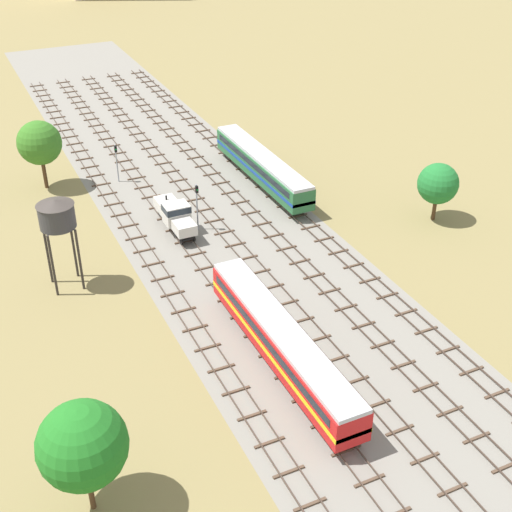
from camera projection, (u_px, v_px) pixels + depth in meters
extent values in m
plane|color=olive|center=(223.00, 231.00, 76.83)|extent=(480.00, 480.00, 0.00)
cube|color=gray|center=(223.00, 231.00, 76.83)|extent=(22.39, 176.00, 0.01)
cube|color=#47382D|center=(133.00, 244.00, 73.88)|extent=(0.07, 126.00, 0.15)
cube|color=#47382D|center=(146.00, 241.00, 74.40)|extent=(0.07, 126.00, 0.15)
cube|color=brown|center=(310.00, 505.00, 45.16)|extent=(2.40, 0.22, 0.14)
cube|color=brown|center=(289.00, 472.00, 47.49)|extent=(2.40, 0.22, 0.14)
cube|color=brown|center=(269.00, 442.00, 49.81)|extent=(2.40, 0.22, 0.14)
cube|color=brown|center=(252.00, 416.00, 52.13)|extent=(2.40, 0.22, 0.14)
cube|color=brown|center=(236.00, 391.00, 54.46)|extent=(2.40, 0.22, 0.14)
cube|color=brown|center=(221.00, 368.00, 56.78)|extent=(2.40, 0.22, 0.14)
cube|color=brown|center=(208.00, 348.00, 59.11)|extent=(2.40, 0.22, 0.14)
cube|color=brown|center=(195.00, 328.00, 61.43)|extent=(2.40, 0.22, 0.14)
cube|color=brown|center=(183.00, 310.00, 63.75)|extent=(2.40, 0.22, 0.14)
cube|color=brown|center=(173.00, 294.00, 66.08)|extent=(2.40, 0.22, 0.14)
cube|color=brown|center=(162.00, 278.00, 68.40)|extent=(2.40, 0.22, 0.14)
cube|color=brown|center=(153.00, 264.00, 70.73)|extent=(2.40, 0.22, 0.14)
cube|color=brown|center=(144.00, 251.00, 73.05)|extent=(2.40, 0.22, 0.14)
cube|color=brown|center=(136.00, 238.00, 75.38)|extent=(2.40, 0.22, 0.14)
cube|color=brown|center=(128.00, 226.00, 77.70)|extent=(2.40, 0.22, 0.14)
cube|color=brown|center=(121.00, 215.00, 80.02)|extent=(2.40, 0.22, 0.14)
cube|color=brown|center=(114.00, 204.00, 82.35)|extent=(2.40, 0.22, 0.14)
cube|color=brown|center=(107.00, 194.00, 84.67)|extent=(2.40, 0.22, 0.14)
cube|color=brown|center=(101.00, 185.00, 87.00)|extent=(2.40, 0.22, 0.14)
cube|color=brown|center=(95.00, 176.00, 89.32)|extent=(2.40, 0.22, 0.14)
cube|color=brown|center=(90.00, 167.00, 91.65)|extent=(2.40, 0.22, 0.14)
cube|color=brown|center=(84.00, 159.00, 93.97)|extent=(2.40, 0.22, 0.14)
cube|color=brown|center=(79.00, 151.00, 96.29)|extent=(2.40, 0.22, 0.14)
cube|color=brown|center=(75.00, 144.00, 98.62)|extent=(2.40, 0.22, 0.14)
cube|color=brown|center=(70.00, 137.00, 100.94)|extent=(2.40, 0.22, 0.14)
cube|color=brown|center=(66.00, 130.00, 103.27)|extent=(2.40, 0.22, 0.14)
cube|color=brown|center=(62.00, 124.00, 105.59)|extent=(2.40, 0.22, 0.14)
cube|color=brown|center=(58.00, 118.00, 107.92)|extent=(2.40, 0.22, 0.14)
cube|color=brown|center=(54.00, 112.00, 110.24)|extent=(2.40, 0.22, 0.14)
cube|color=brown|center=(50.00, 106.00, 112.56)|extent=(2.40, 0.22, 0.14)
cube|color=brown|center=(46.00, 101.00, 114.89)|extent=(2.40, 0.22, 0.14)
cube|color=brown|center=(43.00, 96.00, 117.21)|extent=(2.40, 0.22, 0.14)
cube|color=brown|center=(40.00, 91.00, 119.54)|extent=(2.40, 0.22, 0.14)
cube|color=brown|center=(37.00, 86.00, 121.86)|extent=(2.40, 0.22, 0.14)
cube|color=#47382D|center=(174.00, 235.00, 75.55)|extent=(0.07, 126.00, 0.15)
cube|color=#47382D|center=(187.00, 233.00, 76.08)|extent=(0.07, 126.00, 0.15)
cube|color=brown|center=(369.00, 481.00, 46.84)|extent=(2.40, 0.22, 0.14)
cube|color=brown|center=(346.00, 450.00, 49.16)|extent=(2.40, 0.22, 0.14)
cube|color=brown|center=(325.00, 423.00, 51.49)|extent=(2.40, 0.22, 0.14)
cube|color=brown|center=(306.00, 398.00, 53.81)|extent=(2.40, 0.22, 0.14)
cube|color=brown|center=(288.00, 374.00, 56.14)|extent=(2.40, 0.22, 0.14)
cube|color=brown|center=(271.00, 353.00, 58.46)|extent=(2.40, 0.22, 0.14)
cube|color=brown|center=(256.00, 334.00, 60.78)|extent=(2.40, 0.22, 0.14)
cube|color=brown|center=(242.00, 315.00, 63.11)|extent=(2.40, 0.22, 0.14)
cube|color=brown|center=(229.00, 298.00, 65.43)|extent=(2.40, 0.22, 0.14)
cube|color=brown|center=(217.00, 283.00, 67.76)|extent=(2.40, 0.22, 0.14)
cube|color=brown|center=(206.00, 268.00, 70.08)|extent=(2.40, 0.22, 0.14)
cube|color=brown|center=(195.00, 254.00, 72.41)|extent=(2.40, 0.22, 0.14)
cube|color=brown|center=(185.00, 241.00, 74.73)|extent=(2.40, 0.22, 0.14)
cube|color=brown|center=(176.00, 229.00, 77.05)|extent=(2.40, 0.22, 0.14)
cube|color=brown|center=(167.00, 218.00, 79.38)|extent=(2.40, 0.22, 0.14)
cube|color=brown|center=(159.00, 207.00, 81.70)|extent=(2.40, 0.22, 0.14)
cube|color=brown|center=(151.00, 197.00, 84.03)|extent=(2.40, 0.22, 0.14)
cube|color=brown|center=(144.00, 187.00, 86.35)|extent=(2.40, 0.22, 0.14)
cube|color=brown|center=(137.00, 178.00, 88.67)|extent=(2.40, 0.22, 0.14)
cube|color=brown|center=(130.00, 169.00, 91.00)|extent=(2.40, 0.22, 0.14)
cube|color=brown|center=(124.00, 161.00, 93.32)|extent=(2.40, 0.22, 0.14)
cube|color=brown|center=(118.00, 153.00, 95.65)|extent=(2.40, 0.22, 0.14)
cube|color=brown|center=(112.00, 146.00, 97.97)|extent=(2.40, 0.22, 0.14)
cube|color=brown|center=(106.00, 139.00, 100.30)|extent=(2.40, 0.22, 0.14)
cube|color=brown|center=(101.00, 132.00, 102.62)|extent=(2.40, 0.22, 0.14)
cube|color=brown|center=(96.00, 125.00, 104.94)|extent=(2.40, 0.22, 0.14)
cube|color=brown|center=(91.00, 119.00, 107.27)|extent=(2.40, 0.22, 0.14)
cube|color=brown|center=(87.00, 113.00, 109.59)|extent=(2.40, 0.22, 0.14)
cube|color=brown|center=(82.00, 108.00, 111.92)|extent=(2.40, 0.22, 0.14)
cube|color=brown|center=(78.00, 102.00, 114.24)|extent=(2.40, 0.22, 0.14)
cube|color=brown|center=(74.00, 97.00, 116.57)|extent=(2.40, 0.22, 0.14)
cube|color=brown|center=(70.00, 92.00, 118.89)|extent=(2.40, 0.22, 0.14)
cube|color=brown|center=(67.00, 87.00, 121.21)|extent=(2.40, 0.22, 0.14)
cube|color=brown|center=(63.00, 82.00, 123.54)|extent=(2.40, 0.22, 0.14)
cube|color=#47382D|center=(213.00, 227.00, 77.23)|extent=(0.07, 126.00, 0.15)
cube|color=#47382D|center=(225.00, 224.00, 77.76)|extent=(0.07, 126.00, 0.15)
cube|color=brown|center=(452.00, 490.00, 46.19)|extent=(2.40, 0.22, 0.14)
cube|color=brown|center=(425.00, 459.00, 48.52)|extent=(2.40, 0.22, 0.14)
cube|color=brown|center=(400.00, 430.00, 50.84)|extent=(2.40, 0.22, 0.14)
cube|color=brown|center=(377.00, 404.00, 53.16)|extent=(2.40, 0.22, 0.14)
cube|color=brown|center=(356.00, 381.00, 55.49)|extent=(2.40, 0.22, 0.14)
cube|color=brown|center=(337.00, 359.00, 57.81)|extent=(2.40, 0.22, 0.14)
cube|color=brown|center=(319.00, 339.00, 60.14)|extent=(2.40, 0.22, 0.14)
cube|color=brown|center=(302.00, 320.00, 62.46)|extent=(2.40, 0.22, 0.14)
cube|color=brown|center=(287.00, 303.00, 64.79)|extent=(2.40, 0.22, 0.14)
cube|color=brown|center=(273.00, 287.00, 67.11)|extent=(2.40, 0.22, 0.14)
cube|color=brown|center=(259.00, 272.00, 69.43)|extent=(2.40, 0.22, 0.14)
cube|color=brown|center=(247.00, 258.00, 71.76)|extent=(2.40, 0.22, 0.14)
cube|color=brown|center=(235.00, 245.00, 74.08)|extent=(2.40, 0.22, 0.14)
cube|color=brown|center=(224.00, 232.00, 76.41)|extent=(2.40, 0.22, 0.14)
cube|color=brown|center=(214.00, 221.00, 78.73)|extent=(2.40, 0.22, 0.14)
cube|color=brown|center=(204.00, 210.00, 81.06)|extent=(2.40, 0.22, 0.14)
cube|color=brown|center=(195.00, 200.00, 83.38)|extent=(2.40, 0.22, 0.14)
cube|color=brown|center=(187.00, 190.00, 85.70)|extent=(2.40, 0.22, 0.14)
cube|color=brown|center=(178.00, 181.00, 88.03)|extent=(2.40, 0.22, 0.14)
cube|color=brown|center=(171.00, 172.00, 90.35)|extent=(2.40, 0.22, 0.14)
cube|color=brown|center=(163.00, 163.00, 92.68)|extent=(2.40, 0.22, 0.14)
cube|color=brown|center=(156.00, 155.00, 95.00)|extent=(2.40, 0.22, 0.14)
cube|color=brown|center=(149.00, 148.00, 97.32)|extent=(2.40, 0.22, 0.14)
cube|color=brown|center=(143.00, 141.00, 99.65)|extent=(2.40, 0.22, 0.14)
cube|color=brown|center=(137.00, 134.00, 101.97)|extent=(2.40, 0.22, 0.14)
cube|color=brown|center=(131.00, 127.00, 104.30)|extent=(2.40, 0.22, 0.14)
cube|color=brown|center=(126.00, 121.00, 106.62)|extent=(2.40, 0.22, 0.14)
cube|color=brown|center=(120.00, 115.00, 108.95)|extent=(2.40, 0.22, 0.14)
cube|color=brown|center=(115.00, 109.00, 111.27)|extent=(2.40, 0.22, 0.14)
cube|color=brown|center=(110.00, 104.00, 113.59)|extent=(2.40, 0.22, 0.14)
cube|color=brown|center=(106.00, 98.00, 115.92)|extent=(2.40, 0.22, 0.14)
cube|color=brown|center=(101.00, 93.00, 118.24)|extent=(2.40, 0.22, 0.14)
cube|color=brown|center=(97.00, 88.00, 120.57)|extent=(2.40, 0.22, 0.14)
cube|color=brown|center=(93.00, 84.00, 122.89)|extent=(2.40, 0.22, 0.14)
cube|color=brown|center=(89.00, 79.00, 125.22)|extent=(2.40, 0.22, 0.14)
cube|color=#47382D|center=(251.00, 218.00, 78.91)|extent=(0.07, 126.00, 0.15)
cube|color=#47382D|center=(262.00, 216.00, 79.43)|extent=(0.07, 126.00, 0.15)
cube|color=brown|center=(506.00, 467.00, 47.87)|extent=(2.40, 0.22, 0.14)
cube|color=brown|center=(476.00, 438.00, 50.19)|extent=(2.40, 0.22, 0.14)
cube|color=brown|center=(450.00, 411.00, 52.52)|extent=(2.40, 0.22, 0.14)
cube|color=brown|center=(426.00, 387.00, 54.84)|extent=(2.40, 0.22, 0.14)
cube|color=brown|center=(403.00, 365.00, 57.17)|extent=(2.40, 0.22, 0.14)
cube|color=brown|center=(383.00, 344.00, 59.49)|extent=(2.40, 0.22, 0.14)
cube|color=brown|center=(364.00, 325.00, 61.81)|extent=(2.40, 0.22, 0.14)
cube|color=brown|center=(346.00, 308.00, 64.14)|extent=(2.40, 0.22, 0.14)
cube|color=brown|center=(329.00, 291.00, 66.46)|extent=(2.40, 0.22, 0.14)
cube|color=brown|center=(314.00, 276.00, 68.79)|extent=(2.40, 0.22, 0.14)
cube|color=brown|center=(300.00, 262.00, 71.11)|extent=(2.40, 0.22, 0.14)
cube|color=brown|center=(286.00, 248.00, 73.44)|extent=(2.40, 0.22, 0.14)
cube|color=brown|center=(274.00, 236.00, 75.76)|extent=(2.40, 0.22, 0.14)
cube|color=brown|center=(262.00, 224.00, 78.08)|extent=(2.40, 0.22, 0.14)
cube|color=brown|center=(251.00, 213.00, 80.41)|extent=(2.40, 0.22, 0.14)
cube|color=brown|center=(240.00, 202.00, 82.73)|extent=(2.40, 0.22, 0.14)
cube|color=brown|center=(230.00, 192.00, 85.06)|extent=(2.40, 0.22, 0.14)
cube|color=brown|center=(221.00, 183.00, 87.38)|extent=(2.40, 0.22, 0.14)
cube|color=brown|center=(212.00, 174.00, 89.71)|extent=(2.40, 0.22, 0.14)
cube|color=brown|center=(203.00, 166.00, 92.03)|extent=(2.40, 0.22, 0.14)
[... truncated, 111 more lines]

